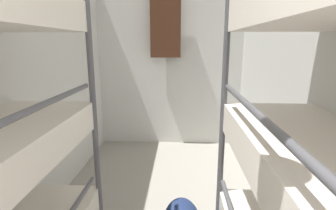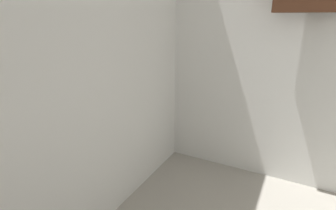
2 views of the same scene
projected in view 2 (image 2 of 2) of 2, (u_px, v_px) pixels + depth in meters
name	position (u px, v px, depth m)	size (l,w,h in m)	color
wall_back	(313.00, 30.00, 1.90)	(2.32, 0.06, 2.53)	silver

